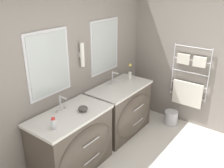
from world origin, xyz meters
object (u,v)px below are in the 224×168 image
Objects in this scene: vanity_right at (122,109)px; amenity_bowl at (83,109)px; waste_bin at (171,117)px; vanity_left at (74,142)px; toiletry_bottle at (54,124)px; flower_vase at (130,73)px.

vanity_right is 1.12m from amenity_bowl.
vanity_right reaches higher than waste_bin.
vanity_left is 8.55× the size of amenity_bowl.
toiletry_bottle is 2.49m from waste_bin.
toiletry_bottle is 0.52m from amenity_bowl.
flower_vase is at bearing 2.84° from vanity_left.
amenity_bowl is 2.01m from waste_bin.
flower_vase reaches higher than vanity_left.
toiletry_bottle is at bearing -169.99° from vanity_left.
waste_bin is at bearing -17.17° from vanity_left.
vanity_left is 0.61m from toiletry_bottle.
toiletry_bottle reaches higher than vanity_left.
toiletry_bottle is (-0.36, -0.06, 0.49)m from vanity_left.
amenity_bowl is (-1.01, -0.05, 0.47)m from vanity_right.
amenity_bowl is at bearing -177.15° from vanity_right.
vanity_right is at bearing -167.72° from flower_vase.
waste_bin is at bearing -38.22° from vanity_right.
vanity_right is at bearing 2.85° from amenity_bowl.
toiletry_bottle reaches higher than amenity_bowl.
vanity_right is 8.55× the size of amenity_bowl.
vanity_right is 7.77× the size of toiletry_bottle.
flower_vase is (0.35, 0.08, 0.55)m from vanity_right.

